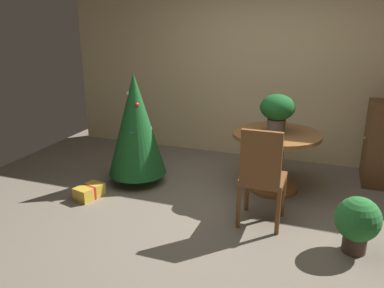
{
  "coord_description": "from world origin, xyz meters",
  "views": [
    {
      "loc": [
        0.9,
        -3.29,
        1.96
      ],
      "look_at": [
        -0.5,
        0.56,
        0.62
      ],
      "focal_mm": 36.19,
      "sensor_mm": 36.0,
      "label": 1
    }
  ],
  "objects_px": {
    "wooden_cabinet": "(384,144)",
    "round_dining_table": "(275,151)",
    "wooden_chair_near": "(262,174)",
    "holiday_tree": "(136,125)",
    "gift_box_gold": "(89,192)",
    "flower_vase": "(277,110)",
    "potted_plant": "(357,222)"
  },
  "relations": [
    {
      "from": "wooden_cabinet",
      "to": "round_dining_table",
      "type": "bearing_deg",
      "value": -150.35
    },
    {
      "from": "wooden_chair_near",
      "to": "wooden_cabinet",
      "type": "height_order",
      "value": "wooden_chair_near"
    },
    {
      "from": "wooden_cabinet",
      "to": "holiday_tree",
      "type": "bearing_deg",
      "value": -159.95
    },
    {
      "from": "holiday_tree",
      "to": "gift_box_gold",
      "type": "distance_m",
      "value": 0.95
    },
    {
      "from": "holiday_tree",
      "to": "wooden_cabinet",
      "type": "height_order",
      "value": "holiday_tree"
    },
    {
      "from": "holiday_tree",
      "to": "wooden_cabinet",
      "type": "bearing_deg",
      "value": 20.05
    },
    {
      "from": "flower_vase",
      "to": "potted_plant",
      "type": "bearing_deg",
      "value": -50.04
    },
    {
      "from": "flower_vase",
      "to": "gift_box_gold",
      "type": "height_order",
      "value": "flower_vase"
    },
    {
      "from": "holiday_tree",
      "to": "flower_vase",
      "type": "bearing_deg",
      "value": 11.52
    },
    {
      "from": "wooden_chair_near",
      "to": "wooden_cabinet",
      "type": "xyz_separation_m",
      "value": [
        1.21,
        1.59,
        -0.05
      ]
    },
    {
      "from": "gift_box_gold",
      "to": "round_dining_table",
      "type": "bearing_deg",
      "value": 26.06
    },
    {
      "from": "flower_vase",
      "to": "potted_plant",
      "type": "height_order",
      "value": "flower_vase"
    },
    {
      "from": "gift_box_gold",
      "to": "wooden_cabinet",
      "type": "xyz_separation_m",
      "value": [
        3.15,
        1.64,
        0.43
      ]
    },
    {
      "from": "wooden_chair_near",
      "to": "wooden_cabinet",
      "type": "bearing_deg",
      "value": 52.81
    },
    {
      "from": "round_dining_table",
      "to": "potted_plant",
      "type": "distance_m",
      "value": 1.39
    },
    {
      "from": "gift_box_gold",
      "to": "flower_vase",
      "type": "bearing_deg",
      "value": 25.76
    },
    {
      "from": "flower_vase",
      "to": "holiday_tree",
      "type": "relative_size",
      "value": 0.33
    },
    {
      "from": "wooden_chair_near",
      "to": "holiday_tree",
      "type": "distance_m",
      "value": 1.73
    },
    {
      "from": "holiday_tree",
      "to": "gift_box_gold",
      "type": "xyz_separation_m",
      "value": [
        -0.31,
        -0.6,
        -0.67
      ]
    },
    {
      "from": "potted_plant",
      "to": "flower_vase",
      "type": "bearing_deg",
      "value": 129.96
    },
    {
      "from": "flower_vase",
      "to": "holiday_tree",
      "type": "distance_m",
      "value": 1.67
    },
    {
      "from": "round_dining_table",
      "to": "wooden_cabinet",
      "type": "height_order",
      "value": "wooden_cabinet"
    },
    {
      "from": "holiday_tree",
      "to": "potted_plant",
      "type": "xyz_separation_m",
      "value": [
        2.5,
        -0.72,
        -0.45
      ]
    },
    {
      "from": "round_dining_table",
      "to": "wooden_chair_near",
      "type": "height_order",
      "value": "wooden_chair_near"
    },
    {
      "from": "round_dining_table",
      "to": "gift_box_gold",
      "type": "relative_size",
      "value": 2.84
    },
    {
      "from": "round_dining_table",
      "to": "flower_vase",
      "type": "distance_m",
      "value": 0.5
    },
    {
      "from": "round_dining_table",
      "to": "gift_box_gold",
      "type": "xyz_separation_m",
      "value": [
        -1.94,
        -0.95,
        -0.41
      ]
    },
    {
      "from": "wooden_cabinet",
      "to": "potted_plant",
      "type": "relative_size",
      "value": 1.96
    },
    {
      "from": "gift_box_gold",
      "to": "wooden_cabinet",
      "type": "relative_size",
      "value": 0.35
    },
    {
      "from": "wooden_chair_near",
      "to": "potted_plant",
      "type": "bearing_deg",
      "value": -10.67
    },
    {
      "from": "round_dining_table",
      "to": "holiday_tree",
      "type": "xyz_separation_m",
      "value": [
        -1.63,
        -0.35,
        0.26
      ]
    },
    {
      "from": "wooden_chair_near",
      "to": "gift_box_gold",
      "type": "distance_m",
      "value": 2.0
    }
  ]
}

